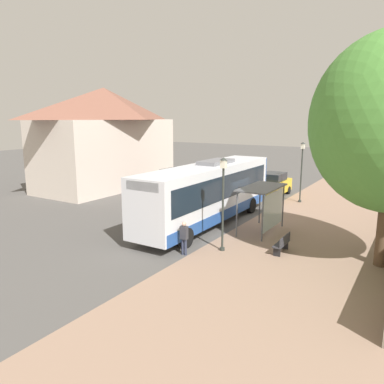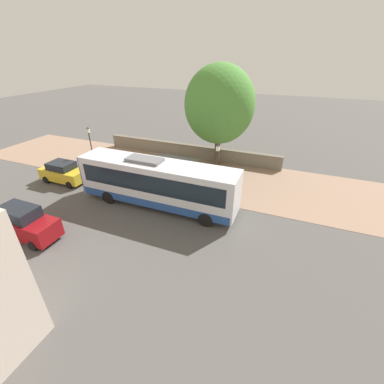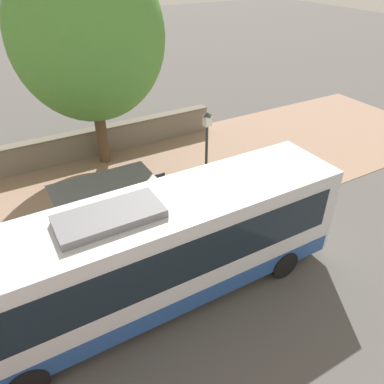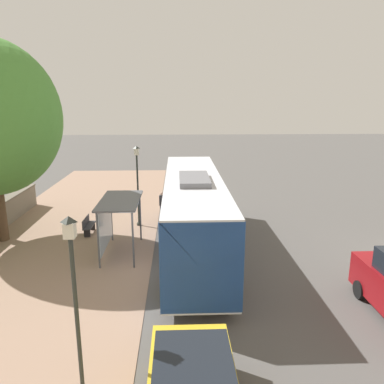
{
  "view_description": "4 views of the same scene",
  "coord_description": "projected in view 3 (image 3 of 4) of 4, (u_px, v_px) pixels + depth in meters",
  "views": [
    {
      "loc": [
        -8.75,
        20.57,
        6.23
      ],
      "look_at": [
        1.59,
        3.97,
        2.32
      ],
      "focal_mm": 35.0,
      "sensor_mm": 36.0,
      "label": 1
    },
    {
      "loc": [
        16.56,
        10.51,
        10.49
      ],
      "look_at": [
        0.41,
        3.97,
        0.86
      ],
      "focal_mm": 24.0,
      "sensor_mm": 36.0,
      "label": 2
    },
    {
      "loc": [
        9.27,
        -1.05,
        9.22
      ],
      "look_at": [
        -0.38,
        4.48,
        1.88
      ],
      "focal_mm": 35.0,
      "sensor_mm": 36.0,
      "label": 3
    },
    {
      "loc": [
        1.15,
        -14.46,
        6.89
      ],
      "look_at": [
        1.84,
        3.3,
        2.44
      ],
      "focal_mm": 35.0,
      "sensor_mm": 36.0,
      "label": 4
    }
  ],
  "objects": [
    {
      "name": "ground_plane",
      "position": [
        79.0,
        283.0,
        12.23
      ],
      "size": [
        120.0,
        120.0,
        0.0
      ],
      "primitive_type": "plane",
      "color": "#514F4C",
      "rests_on": "ground"
    },
    {
      "name": "sidewalk_plaza",
      "position": [
        49.0,
        212.0,
        15.48
      ],
      "size": [
        9.0,
        44.0,
        0.02
      ],
      "color": "#937560",
      "rests_on": "ground"
    },
    {
      "name": "stone_wall",
      "position": [
        27.0,
        157.0,
        18.02
      ],
      "size": [
        0.6,
        20.0,
        1.43
      ],
      "color": "slate",
      "rests_on": "ground"
    },
    {
      "name": "bus",
      "position": [
        147.0,
        255.0,
        10.56
      ],
      "size": [
        2.62,
        12.1,
        3.72
      ],
      "color": "silver",
      "rests_on": "ground"
    },
    {
      "name": "bus_shelter",
      "position": [
        103.0,
        192.0,
        12.9
      ],
      "size": [
        1.72,
        3.47,
        2.54
      ],
      "color": "#515459",
      "rests_on": "ground"
    },
    {
      "name": "pedestrian",
      "position": [
        253.0,
        203.0,
        14.41
      ],
      "size": [
        0.34,
        0.22,
        1.58
      ],
      "color": "#2D3347",
      "rests_on": "ground"
    },
    {
      "name": "bench",
      "position": [
        152.0,
        186.0,
        16.31
      ],
      "size": [
        0.4,
        1.42,
        0.88
      ],
      "color": "#333338",
      "rests_on": "ground"
    },
    {
      "name": "street_lamp_far",
      "position": [
        206.0,
        159.0,
        13.79
      ],
      "size": [
        0.28,
        0.28,
        4.46
      ],
      "color": "#2D332D",
      "rests_on": "ground"
    },
    {
      "name": "shade_tree",
      "position": [
        88.0,
        36.0,
        15.88
      ],
      "size": [
        6.61,
        6.61,
        9.67
      ],
      "color": "brown",
      "rests_on": "ground"
    }
  ]
}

